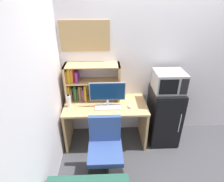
{
  "coord_description": "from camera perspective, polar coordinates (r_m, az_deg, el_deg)",
  "views": [
    {
      "loc": [
        -0.91,
        -2.81,
        2.27
      ],
      "look_at": [
        -0.81,
        -0.35,
        0.98
      ],
      "focal_mm": 29.97,
      "sensor_mm": 36.0,
      "label": 1
    }
  ],
  "objects": [
    {
      "name": "keyboard",
      "position": [
        2.84,
        -1.27,
        -4.97
      ],
      "size": [
        0.39,
        0.15,
        0.02
      ],
      "primitive_type": "cube",
      "color": "silver",
      "rests_on": "desk"
    },
    {
      "name": "hutch_bookshelf",
      "position": [
        2.98,
        -8.63,
        2.57
      ],
      "size": [
        0.85,
        0.28,
        0.59
      ],
      "color": "tan",
      "rests_on": "desk"
    },
    {
      "name": "computer_mouse",
      "position": [
        2.86,
        5.46,
        -4.67
      ],
      "size": [
        0.06,
        0.08,
        0.04
      ],
      "primitive_type": "ellipsoid",
      "color": "silver",
      "rests_on": "desk"
    },
    {
      "name": "mini_fridge",
      "position": [
        3.24,
        15.47,
        -7.2
      ],
      "size": [
        0.46,
        0.56,
        0.94
      ],
      "color": "black",
      "rests_on": "ground_plane"
    },
    {
      "name": "wall_corkboard",
      "position": [
        2.87,
        -8.3,
        16.24
      ],
      "size": [
        0.73,
        0.02,
        0.45
      ],
      "primitive_type": "cube",
      "color": "tan"
    },
    {
      "name": "wall_left",
      "position": [
        1.71,
        -26.86,
        -10.44
      ],
      "size": [
        0.04,
        4.4,
        2.6
      ],
      "primitive_type": "cube",
      "color": "silver",
      "rests_on": "ground_plane"
    },
    {
      "name": "desk",
      "position": [
        3.06,
        -1.92,
        -7.52
      ],
      "size": [
        1.29,
        0.64,
        0.73
      ],
      "color": "tan",
      "rests_on": "ground_plane"
    },
    {
      "name": "monitor",
      "position": [
        2.77,
        -1.39,
        -0.6
      ],
      "size": [
        0.54,
        0.17,
        0.4
      ],
      "color": "#B7B7BC",
      "rests_on": "desk"
    },
    {
      "name": "microwave",
      "position": [
        2.94,
        16.97,
        2.88
      ],
      "size": [
        0.45,
        0.4,
        0.3
      ],
      "color": "#ADADB2",
      "rests_on": "mini_fridge"
    },
    {
      "name": "desk_chair",
      "position": [
        2.62,
        -2.05,
        -18.4
      ],
      "size": [
        0.51,
        0.51,
        0.88
      ],
      "color": "black",
      "rests_on": "ground_plane"
    },
    {
      "name": "water_bottle",
      "position": [
        2.9,
        -13.02,
        -2.99
      ],
      "size": [
        0.07,
        0.07,
        0.21
      ],
      "color": "silver",
      "rests_on": "desk"
    },
    {
      "name": "wall_back",
      "position": [
        3.27,
        21.59,
        8.49
      ],
      "size": [
        6.4,
        0.04,
        2.6
      ],
      "primitive_type": "cube",
      "color": "silver",
      "rests_on": "ground_plane"
    }
  ]
}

